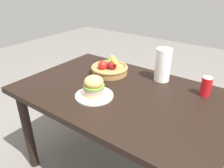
% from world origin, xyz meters
% --- Properties ---
extents(dining_table, '(1.40, 0.90, 0.75)m').
position_xyz_m(dining_table, '(0.00, 0.00, 0.65)').
color(dining_table, black).
rests_on(dining_table, ground_plane).
extents(plate, '(0.24, 0.24, 0.01)m').
position_xyz_m(plate, '(-0.10, -0.16, 0.76)').
color(plate, white).
rests_on(plate, dining_table).
extents(sandwich, '(0.13, 0.13, 0.13)m').
position_xyz_m(sandwich, '(-0.10, -0.16, 0.83)').
color(sandwich, '#E5BC75').
rests_on(sandwich, plate).
extents(soda_can, '(0.07, 0.07, 0.13)m').
position_xyz_m(soda_can, '(0.47, 0.27, 0.81)').
color(soda_can, red).
rests_on(soda_can, dining_table).
extents(fruit_basket, '(0.29, 0.29, 0.14)m').
position_xyz_m(fruit_basket, '(-0.24, 0.19, 0.79)').
color(fruit_basket, '#9E7542').
rests_on(fruit_basket, dining_table).
extents(paper_towel_roll, '(0.11, 0.11, 0.24)m').
position_xyz_m(paper_towel_roll, '(0.15, 0.32, 0.87)').
color(paper_towel_roll, white).
rests_on(paper_towel_roll, dining_table).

